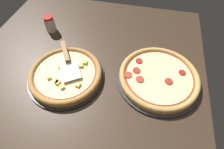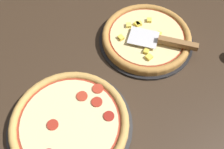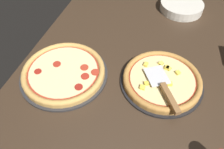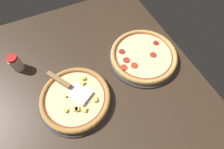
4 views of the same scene
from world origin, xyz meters
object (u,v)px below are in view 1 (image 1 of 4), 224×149
Objects in this scene: pizza_front at (66,74)px; pizza_back at (159,77)px; parmesan_shaker at (50,24)px; serving_spatula at (66,56)px.

pizza_back is at bearing 100.84° from pizza_front.
pizza_back is (-8.04, 41.97, -0.10)cm from pizza_front.
pizza_front is 3.58× the size of parmesan_shaker.
pizza_front is at bearing 35.09° from parmesan_shaker.
pizza_front is at bearing 16.21° from serving_spatula.
pizza_back is at bearing 70.41° from parmesan_shaker.
parmesan_shaker is (-22.60, -63.50, 2.11)cm from pizza_back.
parmesan_shaker is (-30.64, -21.53, 2.01)cm from pizza_front.
pizza_front is 37.50cm from parmesan_shaker.
serving_spatula is at bearing 40.60° from parmesan_shaker.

